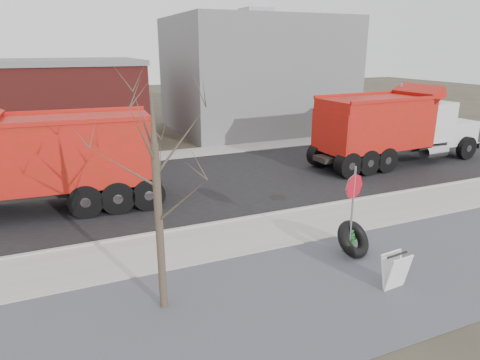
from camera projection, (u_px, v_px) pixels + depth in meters
name	position (u px, v px, depth m)	size (l,w,h in m)	color
ground	(243.00, 241.00, 13.71)	(120.00, 120.00, 0.00)	#383328
gravel_verge	(299.00, 296.00, 10.64)	(60.00, 5.00, 0.03)	slate
sidewalk	(239.00, 237.00, 13.92)	(60.00, 2.50, 0.06)	#9E9B93
curb	(225.00, 222.00, 15.05)	(60.00, 0.15, 0.11)	#9E9B93
road	(186.00, 185.00, 19.22)	(60.00, 9.40, 0.02)	black
far_sidewalk	(157.00, 156.00, 24.20)	(60.00, 2.00, 0.06)	#9E9B93
building_grey	(255.00, 74.00, 31.70)	(12.00, 10.00, 8.00)	slate
bare_tree	(156.00, 175.00, 9.23)	(3.20, 3.20, 5.20)	#382D23
fire_hydrant	(349.00, 240.00, 12.88)	(0.46, 0.45, 0.82)	#256333
truck_tire	(353.00, 239.00, 12.62)	(1.43, 1.31, 1.13)	black
stop_sign	(353.00, 196.00, 12.20)	(0.73, 0.24, 2.75)	gray
sandwich_board	(395.00, 271.00, 10.82)	(0.74, 0.50, 0.97)	white
dump_truck_red_a	(394.00, 125.00, 22.26)	(10.16, 3.22, 4.02)	black
dump_truck_red_b	(37.00, 159.00, 15.56)	(9.64, 3.33, 3.99)	black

